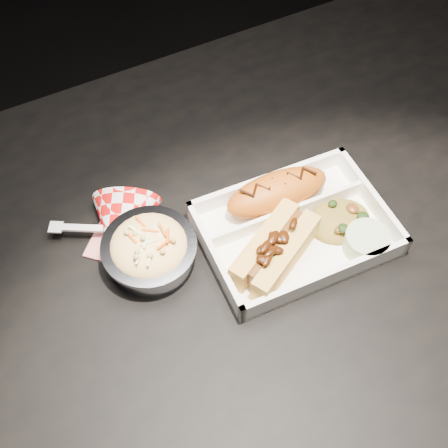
{
  "coord_description": "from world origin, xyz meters",
  "views": [
    {
      "loc": [
        -0.24,
        -0.37,
        1.41
      ],
      "look_at": [
        -0.05,
        -0.01,
        0.81
      ],
      "focal_mm": 45.0,
      "sensor_mm": 36.0,
      "label": 1
    }
  ],
  "objects_px": {
    "hotdog": "(275,249)",
    "napkin_fork": "(122,231)",
    "food_tray": "(294,231)",
    "dining_table": "(250,265)",
    "foil_coleslaw_cup": "(150,249)",
    "fried_pastry": "(277,192)"
  },
  "relations": [
    {
      "from": "hotdog",
      "to": "napkin_fork",
      "type": "distance_m",
      "value": 0.21
    },
    {
      "from": "food_tray",
      "to": "napkin_fork",
      "type": "distance_m",
      "value": 0.24
    },
    {
      "from": "dining_table",
      "to": "hotdog",
      "type": "bearing_deg",
      "value": -88.37
    },
    {
      "from": "foil_coleslaw_cup",
      "to": "dining_table",
      "type": "bearing_deg",
      "value": -8.93
    },
    {
      "from": "hotdog",
      "to": "foil_coleslaw_cup",
      "type": "distance_m",
      "value": 0.16
    },
    {
      "from": "hotdog",
      "to": "dining_table",
      "type": "bearing_deg",
      "value": 63.69
    },
    {
      "from": "fried_pastry",
      "to": "napkin_fork",
      "type": "xyz_separation_m",
      "value": [
        -0.22,
        0.05,
        -0.02
      ]
    },
    {
      "from": "foil_coleslaw_cup",
      "to": "fried_pastry",
      "type": "bearing_deg",
      "value": 0.47
    },
    {
      "from": "hotdog",
      "to": "foil_coleslaw_cup",
      "type": "xyz_separation_m",
      "value": [
        -0.15,
        0.08,
        -0.0
      ]
    },
    {
      "from": "food_tray",
      "to": "fried_pastry",
      "type": "distance_m",
      "value": 0.06
    },
    {
      "from": "foil_coleslaw_cup",
      "to": "napkin_fork",
      "type": "xyz_separation_m",
      "value": [
        -0.02,
        0.05,
        -0.01
      ]
    },
    {
      "from": "food_tray",
      "to": "foil_coleslaw_cup",
      "type": "distance_m",
      "value": 0.2
    },
    {
      "from": "dining_table",
      "to": "foil_coleslaw_cup",
      "type": "bearing_deg",
      "value": 171.07
    },
    {
      "from": "dining_table",
      "to": "food_tray",
      "type": "xyz_separation_m",
      "value": [
        0.05,
        -0.03,
        0.1
      ]
    },
    {
      "from": "foil_coleslaw_cup",
      "to": "food_tray",
      "type": "bearing_deg",
      "value": -15.56
    },
    {
      "from": "food_tray",
      "to": "fried_pastry",
      "type": "bearing_deg",
      "value": 90.0
    },
    {
      "from": "dining_table",
      "to": "foil_coleslaw_cup",
      "type": "distance_m",
      "value": 0.19
    },
    {
      "from": "dining_table",
      "to": "fried_pastry",
      "type": "xyz_separation_m",
      "value": [
        0.05,
        0.02,
        0.12
      ]
    },
    {
      "from": "hotdog",
      "to": "fried_pastry",
      "type": "bearing_deg",
      "value": 29.84
    },
    {
      "from": "dining_table",
      "to": "hotdog",
      "type": "xyz_separation_m",
      "value": [
        0.0,
        -0.05,
        0.12
      ]
    },
    {
      "from": "fried_pastry",
      "to": "hotdog",
      "type": "distance_m",
      "value": 0.09
    },
    {
      "from": "dining_table",
      "to": "hotdog",
      "type": "height_order",
      "value": "hotdog"
    }
  ]
}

